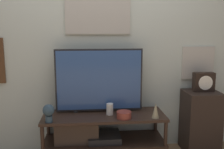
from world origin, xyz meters
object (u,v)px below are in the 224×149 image
object	(u,v)px
vase_wide_bowl	(124,115)
candle_jar	(110,109)
mantel_clock	(204,82)
television	(99,80)
decorative_bust	(49,112)
vase_slim_bronze	(156,111)

from	to	relation	value
vase_wide_bowl	candle_jar	size ratio (longest dim) A/B	1.25
candle_jar	mantel_clock	bearing A→B (deg)	4.39
television	decorative_bust	bearing A→B (deg)	-151.82
vase_wide_bowl	mantel_clock	size ratio (longest dim) A/B	0.66
vase_slim_bronze	decorative_bust	xyz separation A→B (m)	(-1.12, -0.02, 0.03)
television	mantel_clock	bearing A→B (deg)	-1.23
vase_wide_bowl	candle_jar	distance (m)	0.19
television	vase_wide_bowl	size ratio (longest dim) A/B	6.19
decorative_bust	mantel_clock	xyz separation A→B (m)	(1.74, 0.26, 0.22)
television	candle_jar	bearing A→B (deg)	-45.20
candle_jar	decorative_bust	xyz separation A→B (m)	(-0.64, -0.17, 0.05)
candle_jar	decorative_bust	bearing A→B (deg)	-164.85
decorative_bust	television	bearing A→B (deg)	28.18
vase_wide_bowl	vase_slim_bronze	size ratio (longest dim) A/B	0.96
mantel_clock	decorative_bust	bearing A→B (deg)	-171.58
vase_slim_bronze	mantel_clock	bearing A→B (deg)	20.92
decorative_bust	mantel_clock	size ratio (longest dim) A/B	0.78
television	vase_slim_bronze	xyz separation A→B (m)	(0.59, -0.27, -0.29)
candle_jar	mantel_clock	xyz separation A→B (m)	(1.10, 0.08, 0.27)
vase_wide_bowl	vase_slim_bronze	distance (m)	0.34
television	mantel_clock	xyz separation A→B (m)	(1.21, -0.03, -0.04)
vase_wide_bowl	mantel_clock	xyz separation A→B (m)	(0.96, 0.21, 0.29)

